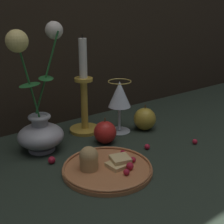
{
  "coord_description": "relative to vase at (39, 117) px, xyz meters",
  "views": [
    {
      "loc": [
        -0.45,
        -0.63,
        0.39
      ],
      "look_at": [
        0.04,
        0.03,
        0.1
      ],
      "focal_mm": 50.0,
      "sensor_mm": 36.0,
      "label": 1
    }
  ],
  "objects": [
    {
      "name": "berry_near_plate",
      "position": [
        0.37,
        -0.23,
        -0.09
      ],
      "size": [
        0.02,
        0.02,
        0.02
      ],
      "primitive_type": "sphere",
      "color": "#AD192D",
      "rests_on": "ground_plane"
    },
    {
      "name": "plate_with_pastries",
      "position": [
        0.07,
        -0.2,
        -0.08
      ],
      "size": [
        0.22,
        0.22,
        0.07
      ],
      "color": "#B77042",
      "rests_on": "ground_plane"
    },
    {
      "name": "berry_front_center",
      "position": [
        -0.01,
        -0.09,
        -0.09
      ],
      "size": [
        0.02,
        0.02,
        0.02
      ],
      "primitive_type": "sphere",
      "color": "#AD192D",
      "rests_on": "ground_plane"
    },
    {
      "name": "wine_glass",
      "position": [
        0.26,
        -0.02,
        0.02
      ],
      "size": [
        0.07,
        0.07,
        0.16
      ],
      "color": "silver",
      "rests_on": "ground_plane"
    },
    {
      "name": "apple_beside_vase",
      "position": [
        0.17,
        -0.07,
        -0.06
      ],
      "size": [
        0.07,
        0.07,
        0.08
      ],
      "color": "red",
      "rests_on": "ground_plane"
    },
    {
      "name": "vase",
      "position": [
        0.0,
        0.0,
        0.0
      ],
      "size": [
        0.16,
        0.13,
        0.34
      ],
      "color": "#A3A3A8",
      "rests_on": "ground_plane"
    },
    {
      "name": "apple_near_glass",
      "position": [
        0.33,
        -0.06,
        -0.06
      ],
      "size": [
        0.07,
        0.07,
        0.08
      ],
      "color": "#B2932D",
      "rests_on": "ground_plane"
    },
    {
      "name": "candlestick",
      "position": [
        0.17,
        0.04,
        0.01
      ],
      "size": [
        0.1,
        0.1,
        0.3
      ],
      "color": "gold",
      "rests_on": "ground_plane"
    },
    {
      "name": "berry_by_glass_stem",
      "position": [
        0.24,
        -0.18,
        -0.09
      ],
      "size": [
        0.02,
        0.02,
        0.02
      ],
      "primitive_type": "sphere",
      "color": "#AD192D",
      "rests_on": "ground_plane"
    },
    {
      "name": "ground_plane",
      "position": [
        0.14,
        -0.12,
        -0.1
      ],
      "size": [
        2.4,
        2.4,
        0.0
      ],
      "primitive_type": "plane",
      "color": "#232D23",
      "rests_on": "ground"
    }
  ]
}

